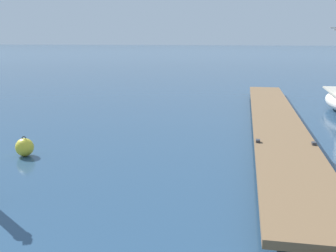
% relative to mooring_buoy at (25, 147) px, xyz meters
% --- Properties ---
extents(floating_dock, '(2.25, 20.59, 0.53)m').
position_rel_mooring_buoy_xyz_m(floating_dock, '(7.60, 5.46, 0.09)').
color(floating_dock, brown).
rests_on(floating_dock, ground).
extents(mooring_buoy, '(0.55, 0.55, 0.62)m').
position_rel_mooring_buoy_xyz_m(mooring_buoy, '(0.00, 0.00, 0.00)').
color(mooring_buoy, yellow).
rests_on(mooring_buoy, ground).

